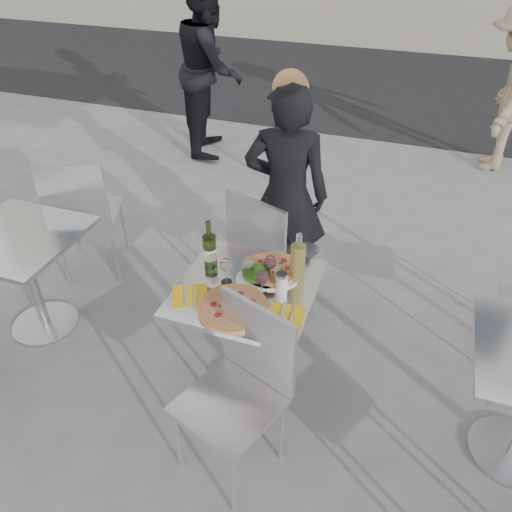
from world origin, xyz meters
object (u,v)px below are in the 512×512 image
(sugar_shaker, at_px, (282,282))
(wineglass_white_b, at_px, (248,263))
(side_table_left, at_px, (25,263))
(pedestrian_a, at_px, (210,67))
(pizza_near, at_px, (233,307))
(wineglass_white_a, at_px, (226,266))
(chair_near, at_px, (242,380))
(pedestrian_b, at_px, (509,91))
(side_chair_lfar, at_px, (82,209))
(wineglass_red_a, at_px, (262,278))
(napkin_right, at_px, (286,316))
(main_table, at_px, (247,316))
(woman_diner, at_px, (286,196))
(wineglass_red_b, at_px, (270,263))
(salad_plate, at_px, (256,275))
(napkin_left, at_px, (190,296))
(carafe, at_px, (298,262))
(chair_far, at_px, (267,248))
(pizza_far, at_px, (273,269))
(wine_bottle, at_px, (210,250))

(sugar_shaker, height_order, wineglass_white_b, wineglass_white_b)
(side_table_left, height_order, pedestrian_a, pedestrian_a)
(pizza_near, bearing_deg, wineglass_white_a, 120.79)
(chair_near, height_order, pedestrian_a, pedestrian_a)
(chair_near, xyz_separation_m, pedestrian_b, (1.33, 4.17, 0.26))
(side_chair_lfar, bearing_deg, wineglass_red_a, 135.72)
(wineglass_white_a, height_order, napkin_right, wineglass_white_a)
(main_table, relative_size, woman_diner, 0.48)
(main_table, distance_m, wineglass_white_a, 0.34)
(main_table, distance_m, pizza_near, 0.29)
(pedestrian_a, relative_size, wineglass_red_b, 11.80)
(side_chair_lfar, xyz_separation_m, salad_plate, (1.52, -0.54, 0.19))
(wineglass_white_b, xyz_separation_m, napkin_left, (-0.24, -0.23, -0.11))
(pedestrian_a, distance_m, salad_plate, 3.47)
(chair_near, height_order, carafe, carafe)
(salad_plate, xyz_separation_m, wineglass_red_b, (0.07, 0.03, 0.07))
(pizza_near, bearing_deg, wineglass_red_b, 70.59)
(salad_plate, relative_size, wineglass_red_a, 1.40)
(chair_far, bearing_deg, carafe, 145.60)
(wineglass_red_b, bearing_deg, side_chair_lfar, 162.04)
(woman_diner, bearing_deg, napkin_right, 97.84)
(sugar_shaker, bearing_deg, side_chair_lfar, 160.93)
(pizza_far, distance_m, wineglass_red_a, 0.23)
(salad_plate, xyz_separation_m, napkin_right, (0.23, -0.22, -0.03))
(wineglass_white_b, bearing_deg, napkin_right, -37.80)
(main_table, distance_m, woman_diner, 0.98)
(side_chair_lfar, height_order, pedestrian_b, pedestrian_b)
(side_table_left, bearing_deg, napkin_left, -7.61)
(pedestrian_a, relative_size, pedestrian_b, 1.13)
(salad_plate, bearing_deg, main_table, -111.49)
(salad_plate, distance_m, wineglass_white_a, 0.18)
(pizza_near, height_order, sugar_shaker, sugar_shaker)
(main_table, height_order, wineglass_red_a, wineglass_red_a)
(wine_bottle, relative_size, wineglass_red_b, 1.87)
(sugar_shaker, bearing_deg, wine_bottle, 171.08)
(pizza_far, height_order, carafe, carafe)
(chair_near, height_order, side_chair_lfar, side_chair_lfar)
(side_chair_lfar, bearing_deg, woman_diner, 171.00)
(main_table, height_order, chair_near, chair_near)
(chair_near, distance_m, napkin_left, 0.52)
(chair_near, relative_size, wineglass_red_b, 6.04)
(wineglass_white_a, relative_size, wineglass_white_b, 1.00)
(pizza_near, xyz_separation_m, pizza_far, (0.09, 0.36, 0.01))
(chair_far, xyz_separation_m, wineglass_white_b, (0.06, -0.53, 0.27))
(side_table_left, height_order, salad_plate, salad_plate)
(carafe, distance_m, napkin_right, 0.33)
(pizza_far, height_order, wineglass_white_b, wineglass_white_b)
(wine_bottle, bearing_deg, side_chair_lfar, 157.65)
(pedestrian_b, height_order, sugar_shaker, pedestrian_b)
(chair_far, bearing_deg, wineglass_red_a, 126.03)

